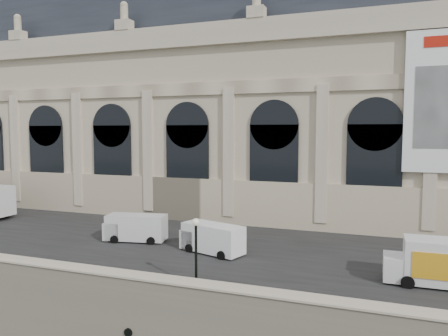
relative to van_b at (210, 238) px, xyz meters
The scene contains 7 objects.
quay 24.85m from the van_b, 97.55° to the left, with size 160.00×70.00×6.00m, color #796E5D.
street 4.75m from the van_b, 134.52° to the left, with size 160.00×24.00×0.06m, color #2D2D2D.
parapet 10.65m from the van_b, 107.61° to the right, with size 160.00×1.40×1.21m.
museum 25.39m from the van_b, 114.54° to the left, with size 69.00×18.70×29.10m.
van_b is the anchor object (origin of this frame).
van_c 8.30m from the van_b, behind, with size 5.99×3.18×2.53m.
lamp_right 8.45m from the van_b, 74.03° to the right, with size 0.48×0.48×4.67m.
Camera 1 is at (16.92, -22.96, 16.36)m, focal length 35.00 mm.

